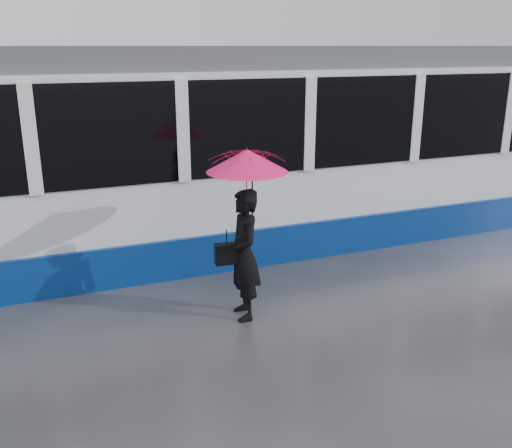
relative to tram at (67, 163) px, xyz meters
name	(u,v)px	position (x,y,z in m)	size (l,w,h in m)	color
ground	(282,299)	(2.47, -2.50, -1.64)	(90.00, 90.00, 0.00)	#2A2B2F
rails	(222,243)	(2.47, 0.00, -1.63)	(34.00, 1.51, 0.02)	#3F3D38
tram	(67,163)	(0.00, 0.00, 0.00)	(26.00, 2.56, 3.35)	white
woman	(244,255)	(1.81, -2.77, -0.80)	(0.61, 0.40, 1.69)	black
umbrella	(247,176)	(1.86, -2.77, 0.21)	(1.09, 1.09, 1.14)	#EC137E
handbag	(227,254)	(1.59, -2.75, -0.75)	(0.31, 0.16, 0.44)	black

